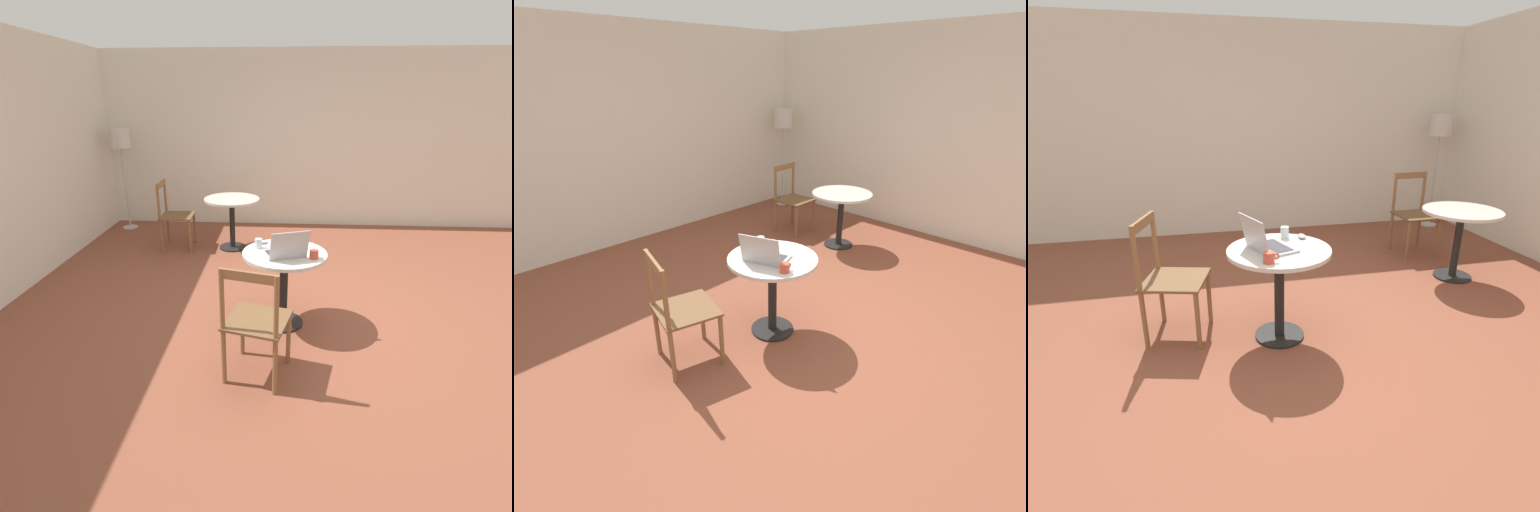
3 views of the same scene
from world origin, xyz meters
TOP-DOWN VIEW (x-y plane):
  - ground_plane at (0.00, 0.00)m, footprint 16.00×16.00m
  - wall_side at (3.23, 0.00)m, footprint 0.06×9.40m
  - cafe_table_near at (-0.04, 0.34)m, footprint 0.76×0.76m
  - cafe_table_mid at (1.97, 1.06)m, footprint 0.76×0.76m
  - chair_near_left at (-0.84, 0.54)m, footprint 0.54×0.54m
  - chair_mid_back at (1.94, 1.87)m, footprint 0.46×0.46m
  - floor_lamp at (2.79, 2.86)m, footprint 0.31×0.31m
  - laptop at (-0.13, 0.33)m, footprint 0.40×0.42m
  - mouse at (0.18, 0.55)m, footprint 0.06×0.10m
  - mug at (-0.16, 0.09)m, footprint 0.11×0.08m
  - drinking_glass at (0.05, 0.58)m, footprint 0.07×0.07m

SIDE VIEW (x-z plane):
  - ground_plane at x=0.00m, z-range 0.00..0.00m
  - chair_near_left at x=-0.84m, z-range 0.00..0.94m
  - chair_mid_back at x=1.94m, z-range 0.00..0.94m
  - cafe_table_near at x=-0.04m, z-range 0.21..0.93m
  - cafe_table_mid at x=1.97m, z-range 0.21..0.93m
  - mouse at x=0.18m, z-range 0.72..0.75m
  - mug at x=-0.16m, z-range 0.72..0.80m
  - drinking_glass at x=0.05m, z-range 0.72..0.81m
  - laptop at x=-0.13m, z-range 0.64..0.90m
  - wall_side at x=3.23m, z-range 0.00..2.70m
  - floor_lamp at x=2.79m, z-range 0.57..2.15m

